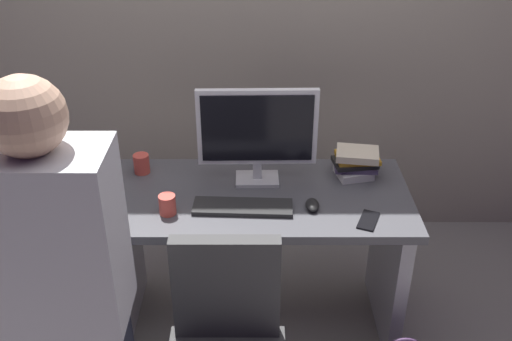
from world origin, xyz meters
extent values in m
plane|color=gray|center=(0.00, 0.00, 0.00)|extent=(9.00, 9.00, 0.00)
cube|color=#4C4C51|center=(0.00, 0.00, 0.74)|extent=(1.40, 0.66, 0.04)
cube|color=#B2B2B7|center=(-0.64, 0.00, 0.36)|extent=(0.06, 0.58, 0.72)
cube|color=#B2B2B7|center=(0.64, 0.00, 0.36)|extent=(0.06, 0.58, 0.72)
cube|color=#3F3F3F|center=(-0.11, -0.59, 0.72)|extent=(0.40, 0.06, 0.44)
cube|color=silver|center=(-0.60, -0.86, 1.14)|extent=(0.40, 0.24, 0.58)
sphere|color=tan|center=(-0.60, -0.86, 1.53)|extent=(0.22, 0.22, 0.22)
cube|color=silver|center=(0.01, 0.12, 0.76)|extent=(0.20, 0.14, 0.02)
cube|color=silver|center=(0.01, 0.12, 0.81)|extent=(0.04, 0.03, 0.08)
cube|color=silver|center=(0.01, 0.12, 1.03)|extent=(0.54, 0.04, 0.36)
cube|color=black|center=(0.01, 0.10, 1.03)|extent=(0.50, 0.01, 0.32)
cube|color=#262626|center=(-0.06, -0.12, 0.77)|extent=(0.44, 0.15, 0.02)
ellipsoid|color=black|center=(0.24, -0.12, 0.77)|extent=(0.06, 0.10, 0.03)
cylinder|color=#D84C3F|center=(-0.38, -0.16, 0.80)|extent=(0.07, 0.07, 0.09)
cylinder|color=#D84C3F|center=(-0.55, 0.20, 0.80)|extent=(0.08, 0.08, 0.09)
cube|color=white|center=(0.46, 0.16, 0.77)|extent=(0.18, 0.17, 0.04)
cube|color=#594C72|center=(0.47, 0.18, 0.81)|extent=(0.20, 0.15, 0.02)
cube|color=black|center=(0.47, 0.16, 0.83)|extent=(0.22, 0.16, 0.02)
cube|color=gold|center=(0.48, 0.18, 0.85)|extent=(0.20, 0.16, 0.02)
cube|color=beige|center=(0.47, 0.16, 0.88)|extent=(0.21, 0.18, 0.03)
cube|color=black|center=(0.47, -0.22, 0.76)|extent=(0.12, 0.16, 0.01)
camera|label=1|loc=(0.00, -2.23, 2.15)|focal=40.79mm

